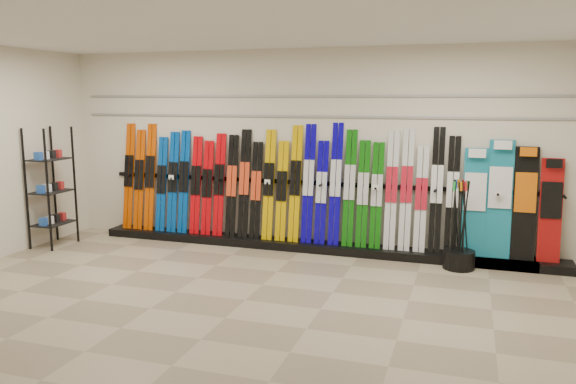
% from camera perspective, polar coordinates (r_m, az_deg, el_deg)
% --- Properties ---
extents(floor, '(8.00, 8.00, 0.00)m').
position_cam_1_polar(floor, '(6.52, -4.37, -10.90)').
color(floor, '#85735B').
rests_on(floor, ground).
extents(back_wall, '(8.00, 0.00, 8.00)m').
position_cam_1_polar(back_wall, '(8.51, 1.90, 4.32)').
color(back_wall, beige).
rests_on(back_wall, floor).
extents(ceiling, '(8.00, 8.00, 0.00)m').
position_cam_1_polar(ceiling, '(6.16, -4.74, 16.28)').
color(ceiling, silver).
rests_on(ceiling, back_wall).
extents(ski_rack_base, '(8.00, 0.40, 0.12)m').
position_cam_1_polar(ski_rack_base, '(8.50, 2.90, -5.57)').
color(ski_rack_base, black).
rests_on(ski_rack_base, floor).
extents(skis, '(5.37, 0.29, 1.80)m').
position_cam_1_polar(skis, '(8.58, -1.22, 0.56)').
color(skis, '#C04000').
rests_on(skis, ski_rack_base).
extents(snowboards, '(1.26, 0.25, 1.60)m').
position_cam_1_polar(snowboards, '(8.14, 21.60, -1.08)').
color(snowboards, '#14728C').
rests_on(snowboards, ski_rack_base).
extents(accessory_rack, '(0.40, 0.60, 1.84)m').
position_cam_1_polar(accessory_rack, '(9.36, -22.94, 0.45)').
color(accessory_rack, black).
rests_on(accessory_rack, floor).
extents(pole_bin, '(0.42, 0.42, 0.25)m').
position_cam_1_polar(pole_bin, '(7.94, 16.96, -6.58)').
color(pole_bin, black).
rests_on(pole_bin, floor).
extents(ski_poles, '(0.26, 0.34, 1.18)m').
position_cam_1_polar(ski_poles, '(7.82, 17.07, -3.18)').
color(ski_poles, black).
rests_on(ski_poles, pole_bin).
extents(slatwall_rail_0, '(7.60, 0.02, 0.03)m').
position_cam_1_polar(slatwall_rail_0, '(8.46, 1.88, 7.68)').
color(slatwall_rail_0, gray).
rests_on(slatwall_rail_0, back_wall).
extents(slatwall_rail_1, '(7.60, 0.02, 0.03)m').
position_cam_1_polar(slatwall_rail_1, '(8.46, 1.89, 9.71)').
color(slatwall_rail_1, gray).
rests_on(slatwall_rail_1, back_wall).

